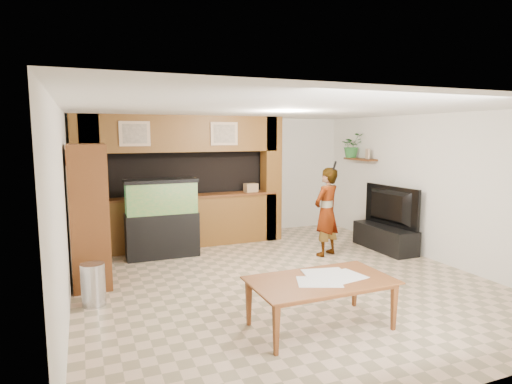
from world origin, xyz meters
name	(u,v)px	position (x,y,z in m)	size (l,w,h in m)	color
floor	(279,279)	(0.00, 0.00, 0.00)	(6.50, 6.50, 0.00)	tan
ceiling	(281,110)	(0.00, 0.00, 2.60)	(6.50, 6.50, 0.00)	white
wall_back	(217,177)	(0.00, 3.25, 1.30)	(6.00, 6.00, 0.00)	silver
wall_left	(64,210)	(-3.00, 0.00, 1.30)	(6.50, 6.50, 0.00)	silver
wall_right	(432,187)	(3.00, 0.00, 1.30)	(6.50, 6.50, 0.00)	silver
partition	(181,181)	(-0.95, 2.64, 1.31)	(4.20, 0.99, 2.60)	brown
wall_clock	(67,158)	(-2.97, 1.00, 1.90)	(0.05, 0.25, 0.25)	black
wall_shelf	(360,159)	(2.85, 1.95, 1.70)	(0.25, 0.90, 0.04)	brown
pantry_cabinet	(89,216)	(-2.70, 0.86, 1.05)	(0.53, 0.86, 2.10)	brown
trash_can	(93,285)	(-2.71, 0.00, 0.28)	(0.31, 0.31, 0.57)	#B2B2B7
aquarium	(162,219)	(-1.46, 1.95, 0.70)	(1.30, 0.49, 1.44)	black
tv_stand	(385,238)	(2.65, 0.79, 0.23)	(0.51, 1.39, 0.46)	black
television	(386,206)	(2.65, 0.79, 0.85)	(1.36, 0.18, 0.78)	black
photo_frame	(367,154)	(2.85, 1.70, 1.83)	(0.03, 0.16, 0.21)	tan
potted_plant	(352,145)	(2.82, 2.24, 1.99)	(0.49, 0.42, 0.54)	#2A6A2D
person	(326,212)	(1.38, 0.89, 0.82)	(0.60, 0.39, 1.64)	tan
microphone	(335,165)	(1.43, 0.73, 1.69)	(0.04, 0.04, 0.16)	black
dining_table	(322,305)	(-0.28, -1.73, 0.29)	(1.66, 0.93, 0.58)	brown
newspaper_a	(340,277)	(-0.03, -1.72, 0.59)	(0.54, 0.40, 0.01)	silver
newspaper_b	(319,282)	(-0.34, -1.77, 0.59)	(0.49, 0.36, 0.01)	silver
newspaper_c	(325,273)	(-0.13, -1.53, 0.59)	(0.50, 0.36, 0.01)	silver
counter_box	(251,188)	(0.49, 2.45, 1.13)	(0.27, 0.18, 0.18)	#9D7C55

